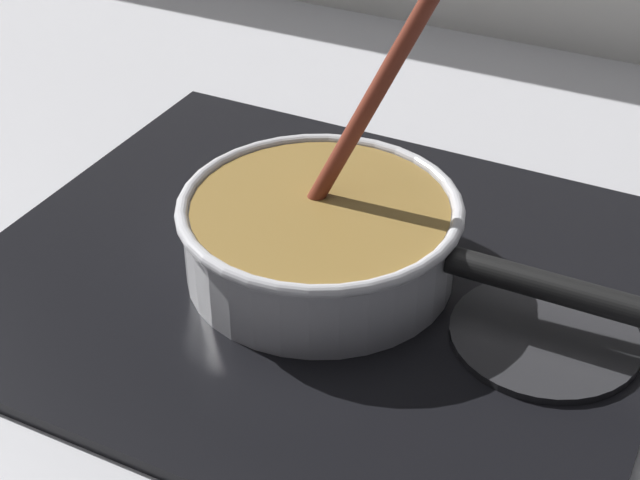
{
  "coord_description": "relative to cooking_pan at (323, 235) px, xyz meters",
  "views": [
    {
      "loc": [
        0.4,
        -0.37,
        0.5
      ],
      "look_at": [
        0.11,
        0.22,
        0.04
      ],
      "focal_mm": 54.64,
      "sensor_mm": 36.0,
      "label": 1
    }
  ],
  "objects": [
    {
      "name": "spare_burner",
      "position": [
        0.19,
        -0.0,
        -0.04
      ],
      "size": [
        0.15,
        0.15,
        0.01
      ],
      "primitive_type": "cylinder",
      "color": "#262628",
      "rests_on": "hob_plate"
    },
    {
      "name": "cooking_pan",
      "position": [
        0.0,
        0.0,
        0.0
      ],
      "size": [
        0.4,
        0.23,
        0.28
      ],
      "color": "silver",
      "rests_on": "hob_plate"
    },
    {
      "name": "burner_ring",
      "position": [
        -0.0,
        -0.0,
        -0.03
      ],
      "size": [
        0.16,
        0.16,
        0.01
      ],
      "primitive_type": "torus",
      "color": "#592D0C",
      "rests_on": "hob_plate"
    },
    {
      "name": "hob_plate",
      "position": [
        -0.0,
        -0.0,
        -0.04
      ],
      "size": [
        0.56,
        0.48,
        0.01
      ],
      "primitive_type": "cube",
      "color": "black",
      "rests_on": "ground"
    },
    {
      "name": "ground",
      "position": [
        -0.12,
        -0.22,
        -0.07
      ],
      "size": [
        2.4,
        1.6,
        0.04
      ],
      "primitive_type": "cube",
      "color": "#B7B7BC"
    }
  ]
}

